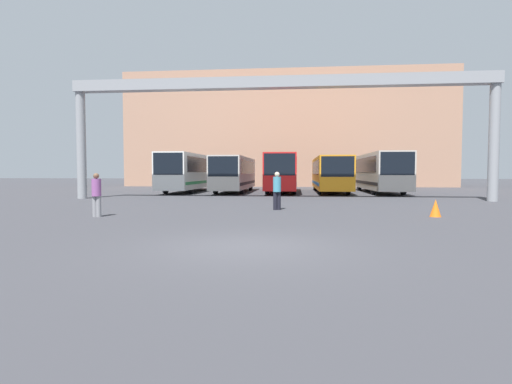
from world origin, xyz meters
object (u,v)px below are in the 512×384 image
bus_slot_3 (330,172)px  pedestrian_mid_left (277,190)px  pedestrian_mid_right (97,194)px  bus_slot_1 (235,172)px  traffic_cone (435,208)px  bus_slot_2 (282,171)px  bus_slot_0 (189,170)px  bus_slot_4 (379,171)px

bus_slot_3 → pedestrian_mid_left: bus_slot_3 is taller
bus_slot_3 → pedestrian_mid_right: bearing=-117.9°
bus_slot_1 → pedestrian_mid_left: size_ratio=6.43×
pedestrian_mid_left → traffic_cone: size_ratio=2.59×
bus_slot_1 → bus_slot_2: (4.17, -0.02, 0.11)m
bus_slot_0 → bus_slot_1: bus_slot_0 is taller
bus_slot_1 → bus_slot_0: bearing=175.7°
bus_slot_1 → pedestrian_mid_right: (-2.44, -19.81, -0.84)m
bus_slot_0 → bus_slot_1: size_ratio=1.06×
bus_slot_0 → pedestrian_mid_left: bus_slot_0 is taller
bus_slot_2 → pedestrian_mid_left: bus_slot_2 is taller
bus_slot_1 → bus_slot_3: (8.33, 0.56, -0.01)m
bus_slot_0 → bus_slot_2: 8.34m
bus_slot_1 → traffic_cone: (10.80, -18.49, -1.41)m
bus_slot_2 → pedestrian_mid_left: 16.22m
pedestrian_mid_right → bus_slot_4: bearing=-122.2°
bus_slot_0 → traffic_cone: bearing=-51.5°
pedestrian_mid_right → pedestrian_mid_left: bearing=-148.3°
bus_slot_4 → pedestrian_mid_left: 18.54m
pedestrian_mid_right → pedestrian_mid_left: size_ratio=0.97×
bus_slot_0 → bus_slot_1: 4.18m
bus_slot_0 → bus_slot_3: size_ratio=0.96×
bus_slot_2 → bus_slot_0: bearing=177.7°
bus_slot_3 → bus_slot_4: bus_slot_4 is taller
bus_slot_3 → bus_slot_0: bearing=-178.9°
bus_slot_2 → traffic_cone: 19.68m
bus_slot_2 → traffic_cone: size_ratio=16.61×
bus_slot_2 → bus_slot_3: (4.17, 0.58, -0.12)m
pedestrian_mid_left → bus_slot_4: bearing=-130.8°
bus_slot_2 → pedestrian_mid_right: (-6.61, -19.79, -0.94)m
pedestrian_mid_right → pedestrian_mid_left: 7.79m
bus_slot_1 → bus_slot_2: bearing=-0.2°
bus_slot_2 → traffic_cone: (6.64, -18.47, -1.51)m
traffic_cone → bus_slot_0: bearing=128.5°
bus_slot_0 → pedestrian_mid_right: 20.22m
bus_slot_0 → traffic_cone: 24.08m
bus_slot_2 → bus_slot_4: bus_slot_4 is taller
bus_slot_1 → bus_slot_2: 4.17m
pedestrian_mid_right → bus_slot_3: bearing=-113.7°
pedestrian_mid_right → pedestrian_mid_left: (6.91, 3.60, 0.03)m
bus_slot_0 → pedestrian_mid_right: bus_slot_0 is taller
pedestrian_mid_left → bus_slot_1: bearing=-89.7°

